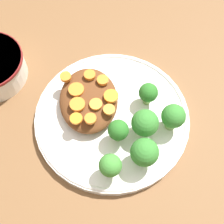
% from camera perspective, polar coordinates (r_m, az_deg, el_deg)
% --- Properties ---
extents(ground_plane, '(4.00, 4.00, 0.00)m').
position_cam_1_polar(ground_plane, '(0.56, 0.00, -1.42)').
color(ground_plane, brown).
extents(plate, '(0.27, 0.27, 0.02)m').
position_cam_1_polar(plate, '(0.55, 0.00, -0.97)').
color(plate, white).
rests_on(plate, ground_plane).
extents(stew_mound, '(0.13, 0.10, 0.03)m').
position_cam_1_polar(stew_mound, '(0.54, -4.31, 2.26)').
color(stew_mound, '#5B3319').
rests_on(stew_mound, plate).
extents(broccoli_floret_0, '(0.03, 0.03, 0.05)m').
position_cam_1_polar(broccoli_floret_0, '(0.53, 6.65, 3.44)').
color(broccoli_floret_0, '#7FA85B').
rests_on(broccoli_floret_0, plate).
extents(broccoli_floret_1, '(0.04, 0.04, 0.06)m').
position_cam_1_polar(broccoli_floret_1, '(0.51, 11.11, -0.88)').
color(broccoli_floret_1, '#759E51').
rests_on(broccoli_floret_1, plate).
extents(broccoli_floret_2, '(0.04, 0.04, 0.06)m').
position_cam_1_polar(broccoli_floret_2, '(0.50, 6.05, -2.06)').
color(broccoli_floret_2, '#7FA85B').
rests_on(broccoli_floret_2, plate).
extents(broccoli_floret_3, '(0.04, 0.04, 0.06)m').
position_cam_1_polar(broccoli_floret_3, '(0.48, 5.97, -7.37)').
color(broccoli_floret_3, '#759E51').
rests_on(broccoli_floret_3, plate).
extents(broccoli_floret_4, '(0.03, 0.03, 0.05)m').
position_cam_1_polar(broccoli_floret_4, '(0.50, 1.16, -3.40)').
color(broccoli_floret_4, '#7FA85B').
rests_on(broccoli_floret_4, plate).
extents(broccoli_floret_5, '(0.04, 0.04, 0.05)m').
position_cam_1_polar(broccoli_floret_5, '(0.47, -0.31, -9.86)').
color(broccoli_floret_5, '#759E51').
rests_on(broccoli_floret_5, plate).
extents(carrot_slice_0, '(0.03, 0.03, 0.01)m').
position_cam_1_polar(carrot_slice_0, '(0.52, -6.34, 1.39)').
color(carrot_slice_0, orange).
rests_on(carrot_slice_0, stew_mound).
extents(carrot_slice_1, '(0.02, 0.02, 0.00)m').
position_cam_1_polar(carrot_slice_1, '(0.51, -2.97, 1.44)').
color(carrot_slice_1, orange).
rests_on(carrot_slice_1, stew_mound).
extents(carrot_slice_2, '(0.02, 0.02, 0.01)m').
position_cam_1_polar(carrot_slice_2, '(0.55, -8.49, 6.38)').
color(carrot_slice_2, orange).
rests_on(carrot_slice_2, stew_mound).
extents(carrot_slice_3, '(0.02, 0.02, 0.01)m').
position_cam_1_polar(carrot_slice_3, '(0.54, -4.10, 6.76)').
color(carrot_slice_3, orange).
rests_on(carrot_slice_3, stew_mound).
extents(carrot_slice_4, '(0.02, 0.02, 0.01)m').
position_cam_1_polar(carrot_slice_4, '(0.54, -1.71, 5.85)').
color(carrot_slice_4, orange).
rests_on(carrot_slice_4, stew_mound).
extents(carrot_slice_5, '(0.02, 0.02, 0.01)m').
position_cam_1_polar(carrot_slice_5, '(0.52, -0.61, 2.90)').
color(carrot_slice_5, orange).
rests_on(carrot_slice_5, stew_mound).
extents(carrot_slice_6, '(0.02, 0.02, 0.00)m').
position_cam_1_polar(carrot_slice_6, '(0.50, -6.58, -1.20)').
color(carrot_slice_6, orange).
rests_on(carrot_slice_6, stew_mound).
extents(carrot_slice_7, '(0.03, 0.03, 0.00)m').
position_cam_1_polar(carrot_slice_7, '(0.53, -6.56, 4.11)').
color(carrot_slice_7, orange).
rests_on(carrot_slice_7, stew_mound).
extents(carrot_slice_8, '(0.02, 0.02, 0.01)m').
position_cam_1_polar(carrot_slice_8, '(0.50, -3.96, -1.24)').
color(carrot_slice_8, orange).
rests_on(carrot_slice_8, stew_mound).
extents(carrot_slice_9, '(0.02, 0.02, 0.00)m').
position_cam_1_polar(carrot_slice_9, '(0.51, -0.52, 0.45)').
color(carrot_slice_9, orange).
rests_on(carrot_slice_9, stew_mound).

